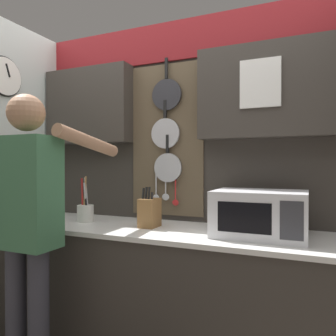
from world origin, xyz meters
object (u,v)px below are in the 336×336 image
object	(u,v)px
microwave	(260,213)
knife_block	(150,212)
utensil_crock	(86,211)
person	(28,214)

from	to	relation	value
microwave	knife_block	bearing A→B (deg)	179.94
microwave	knife_block	world-z (taller)	knife_block
microwave	utensil_crock	distance (m)	1.27
knife_block	utensil_crock	distance (m)	0.54
person	knife_block	bearing A→B (deg)	45.75
knife_block	person	bearing A→B (deg)	-134.25
microwave	knife_block	xyz separation A→B (m)	(-0.73, 0.00, -0.04)
utensil_crock	knife_block	bearing A→B (deg)	-0.09
utensil_crock	person	distance (m)	0.55
knife_block	person	xyz separation A→B (m)	(-0.53, -0.55, 0.03)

